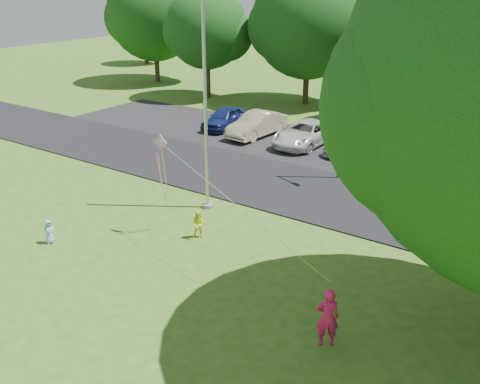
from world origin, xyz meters
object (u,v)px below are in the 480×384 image
Objects in this scene: trash_can at (367,175)px; kite at (164,156)px; woman at (327,317)px; child_yellow at (199,225)px; flagpole at (205,113)px; child_blue at (49,232)px; street_lamp at (346,111)px.

trash_can is 0.10× the size of kite.
woman reaches higher than child_yellow.
flagpole is 10.51m from woman.
kite is (-4.17, -9.60, 2.79)m from trash_can.
trash_can is 9.63m from child_yellow.
child_blue is 0.11× the size of kite.
street_lamp is at bearing 64.95° from kite.
child_yellow reaches higher than trash_can.
trash_can is at bearing 59.09° from kite.
street_lamp is at bearing 44.39° from child_yellow.
flagpole is 8.89m from trash_can.
trash_can is (4.56, 6.64, -3.76)m from flagpole.
child_yellow is (-6.80, 3.00, -0.30)m from woman.
street_lamp reaches higher than child_blue.
kite is (-7.95, 2.53, 2.34)m from woman.
kite is at bearing -82.55° from flagpole.
child_blue is (-6.16, -12.34, -2.99)m from street_lamp.
trash_can is at bearing -106.99° from woman.
kite is (-2.95, -9.30, -0.26)m from street_lamp.
woman is at bearing -57.84° from child_yellow.
woman is 1.53× the size of child_yellow.
flagpole reaches higher than kite.
woman is 0.20× the size of kite.
street_lamp is 3.32× the size of woman.
woman reaches higher than child_blue.
woman is 11.17m from child_blue.
child_yellow is at bearing -31.57° from child_blue.
trash_can is at bearing -10.64° from child_blue.
flagpole is 10.71× the size of child_blue.
child_blue is at bearing -144.00° from kite.
trash_can is 10.84m from kite.
flagpole is at bearing 90.01° from kite.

